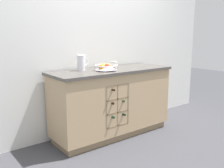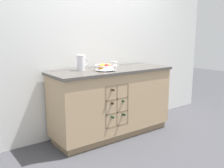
{
  "view_description": "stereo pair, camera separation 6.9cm",
  "coord_description": "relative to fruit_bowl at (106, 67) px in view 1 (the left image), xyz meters",
  "views": [
    {
      "loc": [
        -1.98,
        -2.57,
        1.34
      ],
      "look_at": [
        0.0,
        0.0,
        0.7
      ],
      "focal_mm": 40.0,
      "sensor_mm": 36.0,
      "label": 1
    },
    {
      "loc": [
        -1.93,
        -2.61,
        1.34
      ],
      "look_at": [
        0.0,
        0.0,
        0.7
      ],
      "focal_mm": 40.0,
      "sensor_mm": 36.0,
      "label": 2
    }
  ],
  "objects": [
    {
      "name": "white_pitcher",
      "position": [
        -0.24,
        0.19,
        0.06
      ],
      "size": [
        0.16,
        0.11,
        0.2
      ],
      "color": "white",
      "rests_on": "kitchen_island"
    },
    {
      "name": "back_wall",
      "position": [
        0.14,
        0.4,
        0.33
      ],
      "size": [
        4.4,
        0.06,
        2.55
      ],
      "primitive_type": "cube",
      "color": "white",
      "rests_on": "ground_plane"
    },
    {
      "name": "ceramic_mug",
      "position": [
        0.25,
        0.15,
        -0.0
      ],
      "size": [
        0.12,
        0.08,
        0.09
      ],
      "color": "white",
      "rests_on": "kitchen_island"
    },
    {
      "name": "fruit_bowl",
      "position": [
        0.0,
        0.0,
        0.0
      ],
      "size": [
        0.29,
        0.29,
        0.09
      ],
      "color": "silver",
      "rests_on": "kitchen_island"
    },
    {
      "name": "ground_plane",
      "position": [
        0.14,
        0.06,
        -0.95
      ],
      "size": [
        14.0,
        14.0,
        0.0
      ],
      "primitive_type": "plane",
      "color": "#424247"
    },
    {
      "name": "kitchen_island",
      "position": [
        0.14,
        0.05,
        -0.49
      ],
      "size": [
        1.68,
        0.61,
        0.9
      ],
      "color": "#8B7354",
      "rests_on": "ground_plane"
    }
  ]
}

